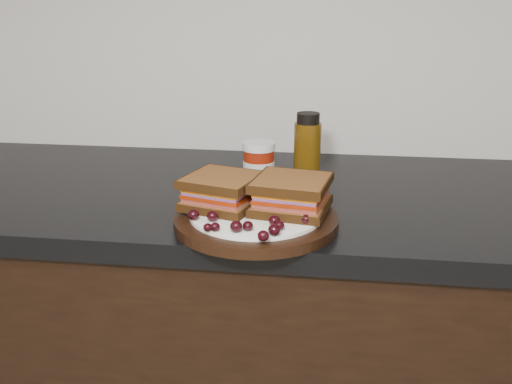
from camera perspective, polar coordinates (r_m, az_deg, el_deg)
base_cabinets at (r=1.39m, az=-1.02°, el=-18.34°), size 3.96×0.58×0.86m
countertop at (r=1.17m, az=-1.14°, el=-0.52°), size 3.98×0.60×0.04m
plate at (r=0.97m, az=0.00°, el=-2.85°), size 0.28×0.28×0.02m
sandwich_left at (r=0.99m, az=-3.40°, el=0.11°), size 0.15×0.15×0.05m
sandwich_right at (r=0.97m, az=3.55°, el=-0.24°), size 0.14×0.14×0.06m
grape_0 at (r=0.94m, az=-6.27°, el=-2.28°), size 0.02×0.02×0.02m
grape_1 at (r=0.93m, az=-4.38°, el=-2.42°), size 0.02×0.02×0.02m
grape_2 at (r=0.89m, az=-4.85°, el=-3.54°), size 0.01×0.01×0.01m
grape_3 at (r=0.89m, az=-4.11°, el=-3.50°), size 0.02×0.02×0.01m
grape_4 at (r=0.88m, az=-1.99°, el=-3.47°), size 0.02×0.02×0.02m
grape_5 at (r=0.89m, az=-0.82°, el=-3.40°), size 0.02×0.02×0.02m
grape_6 at (r=0.85m, az=0.73°, el=-4.40°), size 0.02×0.02×0.02m
grape_7 at (r=0.87m, az=1.83°, el=-3.83°), size 0.02×0.02×0.02m
grape_8 at (r=0.89m, az=2.36°, el=-3.37°), size 0.02×0.02×0.01m
grape_9 at (r=0.91m, az=1.84°, el=-2.88°), size 0.02×0.02×0.02m
grape_10 at (r=0.92m, az=5.02°, el=-2.73°), size 0.02×0.02×0.02m
grape_11 at (r=0.93m, az=4.13°, el=-2.48°), size 0.02×0.02×0.02m
grape_12 at (r=0.94m, az=4.49°, el=-2.04°), size 0.02×0.02×0.02m
grape_13 at (r=0.97m, az=5.21°, el=-1.40°), size 0.02×0.02×0.02m
grape_14 at (r=1.00m, az=4.06°, el=-0.87°), size 0.02×0.02×0.02m
grape_15 at (r=0.99m, az=3.07°, el=-0.97°), size 0.02×0.02×0.02m
grape_16 at (r=1.03m, az=-2.88°, el=-0.22°), size 0.02×0.02×0.02m
grape_17 at (r=1.00m, az=-3.41°, el=-0.84°), size 0.02×0.02×0.02m
grape_18 at (r=0.99m, az=-4.28°, el=-0.91°), size 0.02×0.02×0.02m
grape_19 at (r=0.98m, az=-4.94°, el=-1.24°), size 0.02×0.02×0.02m
grape_20 at (r=0.96m, az=-3.87°, el=-1.83°), size 0.02×0.02×0.01m
grape_21 at (r=1.00m, az=-2.38°, el=-0.78°), size 0.02×0.02×0.02m
grape_22 at (r=0.99m, az=-3.14°, el=-1.21°), size 0.02×0.02×0.01m
grape_23 at (r=0.99m, az=-5.51°, el=-1.11°), size 0.02×0.02×0.02m
condiment_jar at (r=1.15m, az=0.29°, el=2.64°), size 0.08×0.08×0.10m
oil_bottle at (r=1.16m, az=5.15°, el=4.18°), size 0.07×0.07×0.15m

